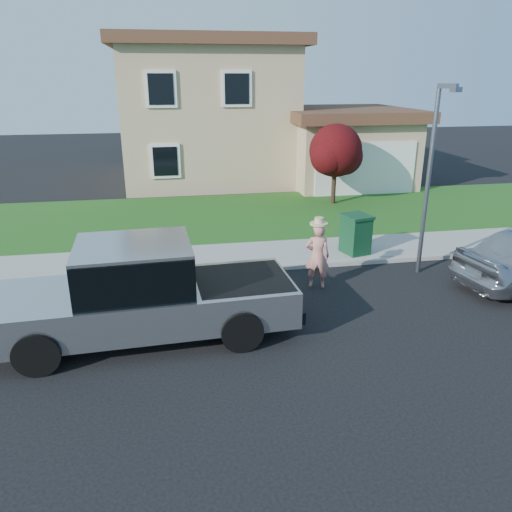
{
  "coord_description": "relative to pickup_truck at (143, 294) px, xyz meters",
  "views": [
    {
      "loc": [
        -2.18,
        -9.86,
        5.15
      ],
      "look_at": [
        -0.25,
        0.85,
        1.2
      ],
      "focal_mm": 35.0,
      "sensor_mm": 36.0,
      "label": 1
    }
  ],
  "objects": [
    {
      "name": "curb",
      "position": [
        3.79,
        3.23,
        -0.9
      ],
      "size": [
        40.0,
        0.2,
        0.12
      ],
      "primitive_type": "cube",
      "color": "gray",
      "rests_on": "ground"
    },
    {
      "name": "lawn",
      "position": [
        3.79,
        8.83,
        -0.91
      ],
      "size": [
        40.0,
        7.0,
        0.1
      ],
      "primitive_type": "cube",
      "color": "#234915",
      "rests_on": "ground"
    },
    {
      "name": "ornamental_tree",
      "position": [
        7.45,
        10.01,
        1.22
      ],
      "size": [
        2.36,
        2.13,
        3.24
      ],
      "color": "black",
      "rests_on": "lawn"
    },
    {
      "name": "house",
      "position": [
        4.11,
        16.72,
        2.21
      ],
      "size": [
        14.0,
        11.3,
        6.85
      ],
      "color": "tan",
      "rests_on": "ground"
    },
    {
      "name": "woman",
      "position": [
        4.25,
        1.86,
        -0.08
      ],
      "size": [
        0.71,
        0.57,
        1.86
      ],
      "rotation": [
        0.0,
        0.0,
        2.85
      ],
      "color": "tan",
      "rests_on": "ground"
    },
    {
      "name": "pickup_truck",
      "position": [
        0.0,
        0.0,
        0.0
      ],
      "size": [
        6.34,
        2.5,
        2.05
      ],
      "rotation": [
        0.0,
        0.0,
        0.05
      ],
      "color": "black",
      "rests_on": "ground"
    },
    {
      "name": "trash_bin",
      "position": [
        6.01,
        3.79,
        -0.22
      ],
      "size": [
        0.9,
        0.97,
        1.16
      ],
      "rotation": [
        0.0,
        0.0,
        0.26
      ],
      "color": "#0F3A1F",
      "rests_on": "sidewalk"
    },
    {
      "name": "street_lamp",
      "position": [
        7.35,
        2.31,
        1.87
      ],
      "size": [
        0.39,
        0.64,
        4.97
      ],
      "rotation": [
        0.0,
        0.0,
        0.37
      ],
      "color": "slate",
      "rests_on": "ground"
    },
    {
      "name": "ground",
      "position": [
        2.79,
        0.33,
        -0.96
      ],
      "size": [
        80.0,
        80.0,
        0.0
      ],
      "primitive_type": "plane",
      "color": "black",
      "rests_on": "ground"
    },
    {
      "name": "sidewalk",
      "position": [
        3.79,
        4.33,
        -0.88
      ],
      "size": [
        40.0,
        2.0,
        0.15
      ],
      "primitive_type": "cube",
      "color": "gray",
      "rests_on": "ground"
    }
  ]
}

